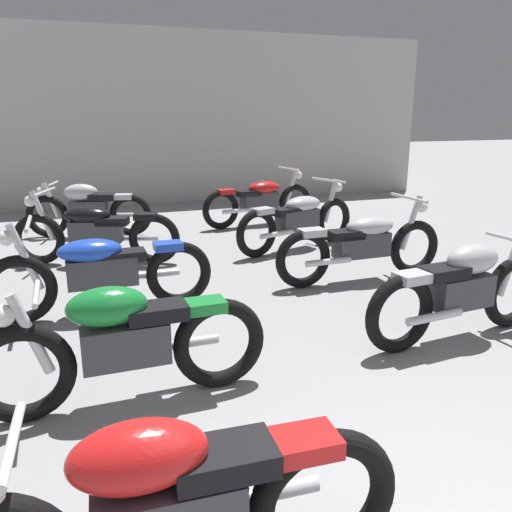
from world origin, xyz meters
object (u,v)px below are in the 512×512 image
(motorcycle_left_row_2, at_px, (101,270))
(motorcycle_right_row_3, at_px, (298,218))
(motorcycle_right_row_4, at_px, (260,199))
(motorcycle_left_row_1, at_px, (124,341))
(motorcycle_left_row_4, at_px, (88,208))
(motorcycle_left_row_3, at_px, (95,230))
(motorcycle_left_row_0, at_px, (167,509))
(motorcycle_right_row_2, at_px, (363,243))
(motorcycle_right_row_1, at_px, (462,289))

(motorcycle_left_row_2, distance_m, motorcycle_right_row_3, 3.32)
(motorcycle_left_row_2, relative_size, motorcycle_right_row_3, 1.04)
(motorcycle_right_row_4, bearing_deg, motorcycle_left_row_1, -118.60)
(motorcycle_left_row_4, bearing_deg, motorcycle_left_row_3, -89.26)
(motorcycle_right_row_4, bearing_deg, motorcycle_left_row_0, -112.63)
(motorcycle_right_row_3, distance_m, motorcycle_right_row_4, 1.79)
(motorcycle_left_row_4, bearing_deg, motorcycle_left_row_1, -89.70)
(motorcycle_right_row_4, bearing_deg, motorcycle_right_row_3, -91.82)
(motorcycle_left_row_1, xyz_separation_m, motorcycle_left_row_2, (-0.04, 1.75, -0.01))
(motorcycle_right_row_4, bearing_deg, motorcycle_left_row_4, 178.85)
(motorcycle_left_row_4, distance_m, motorcycle_right_row_2, 4.54)
(motorcycle_left_row_0, distance_m, motorcycle_right_row_4, 7.44)
(motorcycle_left_row_1, distance_m, motorcycle_left_row_2, 1.76)
(motorcycle_right_row_2, height_order, motorcycle_right_row_3, same)
(motorcycle_left_row_0, height_order, motorcycle_left_row_1, same)
(motorcycle_left_row_1, height_order, motorcycle_right_row_1, same)
(motorcycle_right_row_1, height_order, motorcycle_right_row_3, motorcycle_right_row_3)
(motorcycle_left_row_1, xyz_separation_m, motorcycle_right_row_3, (2.80, 3.46, -0.01))
(motorcycle_left_row_1, distance_m, motorcycle_left_row_3, 3.62)
(motorcycle_left_row_4, bearing_deg, motorcycle_left_row_2, -90.26)
(motorcycle_left_row_4, relative_size, motorcycle_right_row_1, 0.98)
(motorcycle_left_row_0, relative_size, motorcycle_left_row_4, 1.02)
(motorcycle_left_row_4, xyz_separation_m, motorcycle_right_row_3, (2.83, -1.84, -0.01))
(motorcycle_left_row_1, distance_m, motorcycle_right_row_2, 3.44)
(motorcycle_right_row_1, height_order, motorcycle_right_row_4, motorcycle_right_row_4)
(motorcycle_left_row_3, bearing_deg, motorcycle_left_row_2, -91.17)
(motorcycle_left_row_4, relative_size, motorcycle_right_row_4, 0.90)
(motorcycle_right_row_1, bearing_deg, motorcycle_right_row_2, 88.47)
(motorcycle_left_row_3, relative_size, motorcycle_right_row_4, 0.97)
(motorcycle_left_row_0, xyz_separation_m, motorcycle_right_row_4, (2.86, 6.87, -0.01))
(motorcycle_right_row_4, bearing_deg, motorcycle_right_row_1, -90.01)
(motorcycle_left_row_1, bearing_deg, motorcycle_left_row_0, -90.05)
(motorcycle_left_row_2, relative_size, motorcycle_right_row_1, 1.10)
(motorcycle_left_row_3, xyz_separation_m, motorcycle_right_row_2, (2.91, -1.77, 0.00))
(motorcycle_left_row_0, xyz_separation_m, motorcycle_left_row_1, (0.00, 1.62, 0.00))
(motorcycle_left_row_2, bearing_deg, motorcycle_left_row_1, -88.57)
(motorcycle_right_row_3, bearing_deg, motorcycle_right_row_2, -86.39)
(motorcycle_left_row_2, height_order, motorcycle_left_row_3, same)
(motorcycle_right_row_1, relative_size, motorcycle_right_row_3, 0.94)
(motorcycle_left_row_1, xyz_separation_m, motorcycle_right_row_4, (2.86, 5.25, -0.01))
(motorcycle_left_row_4, relative_size, motorcycle_right_row_3, 0.92)
(motorcycle_right_row_4, bearing_deg, motorcycle_right_row_2, -89.23)
(motorcycle_left_row_0, relative_size, motorcycle_left_row_1, 1.00)
(motorcycle_left_row_2, bearing_deg, motorcycle_right_row_2, 1.77)
(motorcycle_left_row_3, xyz_separation_m, motorcycle_left_row_4, (-0.02, 1.69, 0.01))
(motorcycle_left_row_0, distance_m, motorcycle_left_row_2, 3.37)
(motorcycle_left_row_1, bearing_deg, motorcycle_right_row_3, 51.01)
(motorcycle_right_row_2, bearing_deg, motorcycle_left_row_1, -147.58)
(motorcycle_left_row_2, relative_size, motorcycle_right_row_4, 1.01)
(motorcycle_right_row_3, bearing_deg, motorcycle_left_row_1, -128.99)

